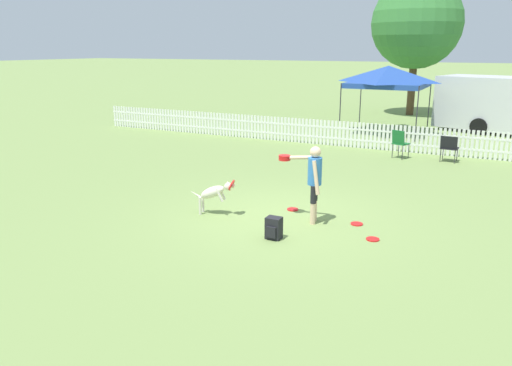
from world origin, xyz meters
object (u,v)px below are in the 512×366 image
(frisbee_near_handler, at_px, (293,209))
(frisbee_midfield, at_px, (373,239))
(backpack_on_grass, at_px, (274,228))
(folding_chair_center, at_px, (449,146))
(leaping_dog, at_px, (215,192))
(equipment_trailer, at_px, (508,104))
(frisbee_near_dog, at_px, (357,224))
(folding_chair_blue_left, at_px, (400,141))
(tree_left_grove, at_px, (417,24))
(handler_person, at_px, (312,175))
(canopy_tent_main, at_px, (388,76))

(frisbee_near_handler, height_order, frisbee_midfield, same)
(backpack_on_grass, height_order, folding_chair_center, folding_chair_center)
(leaping_dog, distance_m, equipment_trailer, 15.39)
(backpack_on_grass, bearing_deg, frisbee_near_dog, 51.14)
(frisbee_near_handler, bearing_deg, folding_chair_blue_left, 81.19)
(leaping_dog, distance_m, tree_left_grove, 19.17)
(frisbee_near_dog, distance_m, tree_left_grove, 18.68)
(handler_person, xyz_separation_m, frisbee_near_handler, (-0.63, 0.56, -0.98))
(folding_chair_blue_left, distance_m, canopy_tent_main, 5.34)
(folding_chair_blue_left, bearing_deg, folding_chair_center, -152.80)
(canopy_tent_main, bearing_deg, folding_chair_blue_left, -72.00)
(frisbee_midfield, xyz_separation_m, folding_chair_center, (0.45, 7.55, 0.48))
(handler_person, height_order, tree_left_grove, tree_left_grove)
(frisbee_near_dog, bearing_deg, equipment_trailer, 80.05)
(leaping_dog, relative_size, frisbee_near_handler, 4.18)
(frisbee_near_handler, height_order, equipment_trailer, equipment_trailer)
(equipment_trailer, bearing_deg, tree_left_grove, 153.23)
(frisbee_near_dog, distance_m, equipment_trailer, 13.95)
(frisbee_midfield, relative_size, folding_chair_blue_left, 0.27)
(frisbee_near_dog, relative_size, folding_chair_blue_left, 0.27)
(frisbee_near_dog, bearing_deg, leaping_dog, -165.61)
(frisbee_midfield, distance_m, backpack_on_grass, 1.86)
(leaping_dog, relative_size, folding_chair_center, 1.23)
(leaping_dog, bearing_deg, tree_left_grove, 165.31)
(canopy_tent_main, bearing_deg, equipment_trailer, 26.10)
(frisbee_near_dog, height_order, frisbee_midfield, same)
(frisbee_midfield, height_order, folding_chair_blue_left, folding_chair_blue_left)
(frisbee_near_handler, bearing_deg, frisbee_midfield, -25.49)
(frisbee_near_handler, distance_m, canopy_tent_main, 11.46)
(equipment_trailer, bearing_deg, leaping_dog, -94.26)
(leaping_dog, relative_size, folding_chair_blue_left, 1.11)
(frisbee_midfield, height_order, folding_chair_center, folding_chair_center)
(tree_left_grove, bearing_deg, handler_person, -85.77)
(handler_person, bearing_deg, tree_left_grove, -8.45)
(frisbee_midfield, bearing_deg, frisbee_near_handler, 154.51)
(equipment_trailer, bearing_deg, handler_person, -87.36)
(folding_chair_blue_left, bearing_deg, equipment_trailer, -92.19)
(backpack_on_grass, xyz_separation_m, folding_chair_center, (2.13, 8.33, 0.29))
(backpack_on_grass, xyz_separation_m, canopy_tent_main, (-0.91, 12.95, 2.11))
(folding_chair_blue_left, bearing_deg, tree_left_grove, -60.84)
(handler_person, height_order, backpack_on_grass, handler_person)
(backpack_on_grass, bearing_deg, folding_chair_blue_left, 85.46)
(handler_person, bearing_deg, folding_chair_blue_left, -15.63)
(folding_chair_blue_left, distance_m, equipment_trailer, 7.61)
(leaping_dog, relative_size, frisbee_near_dog, 4.18)
(frisbee_near_handler, distance_m, folding_chair_blue_left, 6.52)
(folding_chair_center, bearing_deg, tree_left_grove, -70.73)
(frisbee_near_handler, distance_m, backpack_on_grass, 1.79)
(frisbee_midfield, distance_m, equipment_trailer, 14.55)
(handler_person, relative_size, leaping_dog, 1.54)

